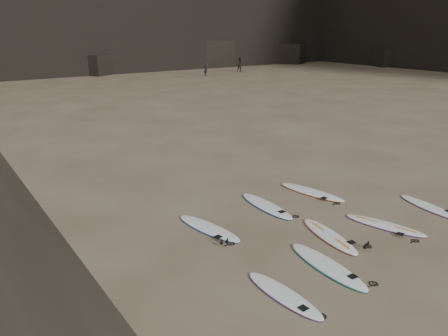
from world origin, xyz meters
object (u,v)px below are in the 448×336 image
object	(u,v)px
surfboard_1	(327,265)
person_b	(240,65)
surfboard_2	(329,236)
surfboard_5	(209,228)
surfboard_6	(266,206)
surfboard_7	(312,192)
surfboard_0	(284,294)
surfboard_3	(385,225)
surfboard_4	(428,206)
person_a	(206,69)

from	to	relation	value
surfboard_1	person_b	world-z (taller)	person_b
surfboard_2	surfboard_5	distance (m)	3.40
surfboard_1	surfboard_2	bearing A→B (deg)	45.35
surfboard_6	surfboard_7	size ratio (longest dim) A/B	0.98
surfboard_0	surfboard_1	distance (m)	1.71
surfboard_3	surfboard_0	bearing A→B (deg)	173.72
surfboard_6	surfboard_3	bearing A→B (deg)	-55.23
surfboard_4	person_b	world-z (taller)	person_b
surfboard_3	surfboard_5	bearing A→B (deg)	130.45
surfboard_4	surfboard_5	bearing A→B (deg)	167.60
person_b	surfboard_7	bearing A→B (deg)	-106.91
surfboard_4	surfboard_5	world-z (taller)	surfboard_5
surfboard_2	surfboard_7	size ratio (longest dim) A/B	0.93
surfboard_6	person_b	bearing A→B (deg)	57.09
surfboard_4	surfboard_0	bearing A→B (deg)	-162.59
surfboard_1	person_b	size ratio (longest dim) A/B	1.46
surfboard_2	surfboard_5	size ratio (longest dim) A/B	0.98
surfboard_6	surfboard_2	bearing A→B (deg)	-85.46
surfboard_1	surfboard_2	xyz separation A→B (m)	(1.24, 1.07, -0.00)
surfboard_7	person_a	size ratio (longest dim) A/B	1.65
surfboard_0	surfboard_3	world-z (taller)	surfboard_3
surfboard_4	surfboard_7	world-z (taller)	surfboard_7
surfboard_5	surfboard_7	xyz separation A→B (m)	(4.52, 0.33, 0.00)
surfboard_0	person_a	size ratio (longest dim) A/B	1.43
surfboard_1	surfboard_7	bearing A→B (deg)	53.43
surfboard_7	surfboard_2	bearing A→B (deg)	-138.79
surfboard_0	surfboard_6	xyz separation A→B (m)	(2.85, 3.97, 0.01)
surfboard_1	surfboard_0	bearing A→B (deg)	-165.41
surfboard_5	surfboard_7	distance (m)	4.53
person_b	surfboard_2	bearing A→B (deg)	-107.20
surfboard_6	person_a	world-z (taller)	person_a
surfboard_0	person_a	distance (m)	43.34
surfboard_4	surfboard_6	world-z (taller)	surfboard_6
surfboard_1	surfboard_4	size ratio (longest dim) A/B	1.17
surfboard_3	surfboard_7	world-z (taller)	surfboard_7
surfboard_2	surfboard_7	distance (m)	3.34
surfboard_2	surfboard_3	xyz separation A→B (m)	(1.85, -0.47, -0.00)
surfboard_7	person_a	world-z (taller)	person_a
surfboard_4	surfboard_6	distance (m)	5.23
surfboard_2	surfboard_3	size ratio (longest dim) A/B	1.01
surfboard_5	surfboard_6	xyz separation A→B (m)	(2.41, 0.30, 0.00)
surfboard_4	person_a	bearing A→B (deg)	77.81
surfboard_5	person_a	distance (m)	39.98
surfboard_7	surfboard_0	bearing A→B (deg)	-152.41
surfboard_1	surfboard_5	bearing A→B (deg)	115.01
surfboard_5	surfboard_7	size ratio (longest dim) A/B	0.95
surfboard_7	surfboard_1	bearing A→B (deg)	-142.74
surfboard_2	surfboard_6	distance (m)	2.62
surfboard_2	surfboard_3	distance (m)	1.90
surfboard_1	surfboard_7	size ratio (longest dim) A/B	1.00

